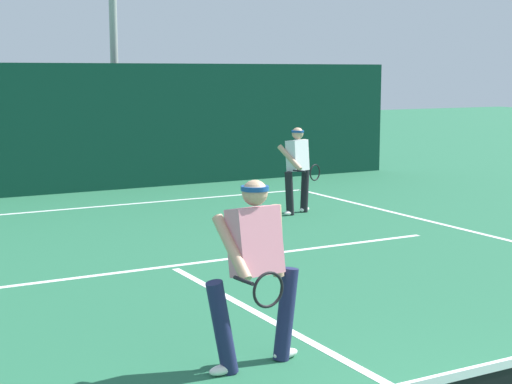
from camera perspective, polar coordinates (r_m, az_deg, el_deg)
The scene contains 6 objects.
court_line_baseline_far at distance 15.38m, azimuth -13.37°, elevation -1.20°, with size 10.32×0.10×0.01m, color white.
court_line_service at distance 10.70m, azimuth -6.10°, elevation -5.26°, with size 8.41×0.10×0.01m, color white.
court_line_centre at distance 7.83m, azimuth 3.63°, elevation -10.46°, with size 0.10×6.40×0.01m, color white.
player_near at distance 6.88m, azimuth -0.07°, elevation -5.24°, with size 0.96×0.88×1.65m.
player_far at distance 14.41m, azimuth 2.98°, elevation 1.81°, with size 0.71×0.91×1.57m.
back_fence_windscreen at distance 17.17m, azimuth -15.35°, elevation 4.30°, with size 17.62×0.12×2.73m, color #0C392B.
Camera 1 is at (-3.98, -3.04, 2.55)m, focal length 56.21 mm.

